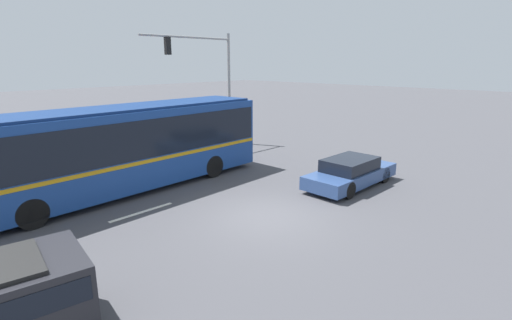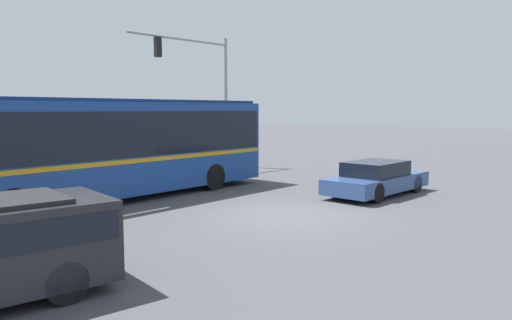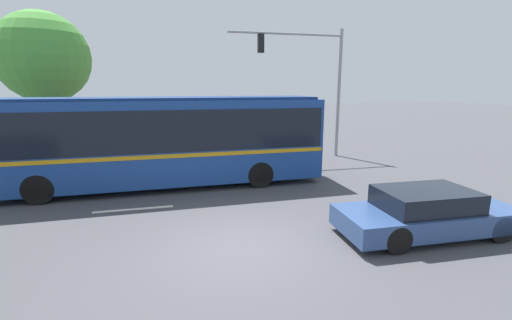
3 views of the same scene
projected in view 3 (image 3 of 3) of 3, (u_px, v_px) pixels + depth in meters
The scene contains 7 objects.
ground_plane at pixel (239, 247), 8.18m from camera, with size 140.00×140.00×0.00m, color #444449.
city_bus at pixel (164, 137), 12.90m from camera, with size 11.97×2.72×3.39m.
sedan_foreground at pixel (427, 213), 8.80m from camera, with size 4.69×1.90×1.22m.
traffic_light_pole at pixel (315, 73), 17.93m from camera, with size 6.12×0.24×6.73m.
flowering_hedge at pixel (170, 144), 17.87m from camera, with size 8.54×1.17×1.72m.
street_tree_left at pixel (43, 57), 17.53m from camera, with size 4.57×4.57×7.54m.
lane_stripe_mid at pixel (134, 209), 10.72m from camera, with size 2.40×0.16×0.01m, color silver.
Camera 3 is at (-1.44, -7.44, 3.74)m, focal length 24.04 mm.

